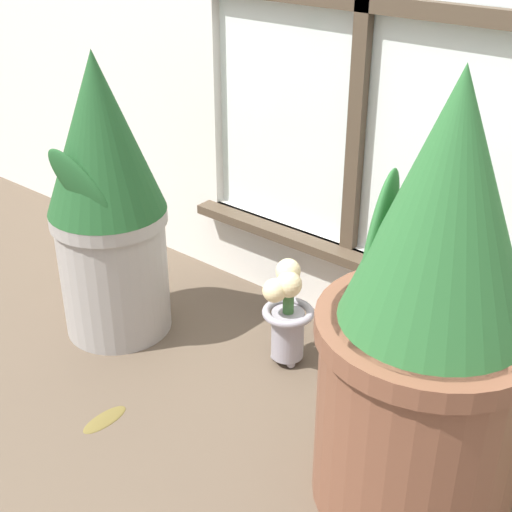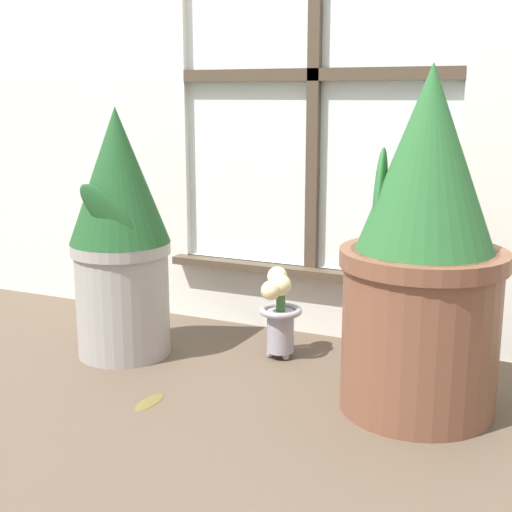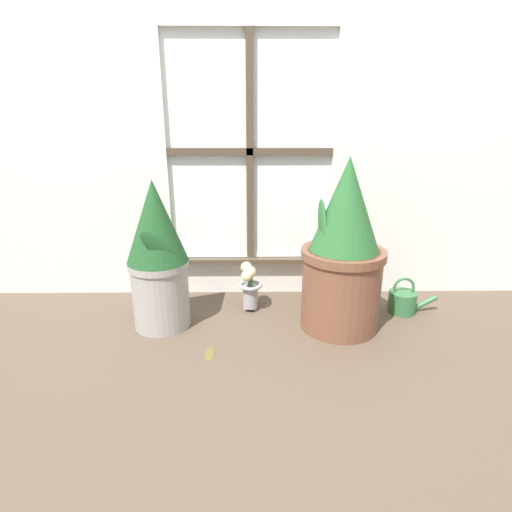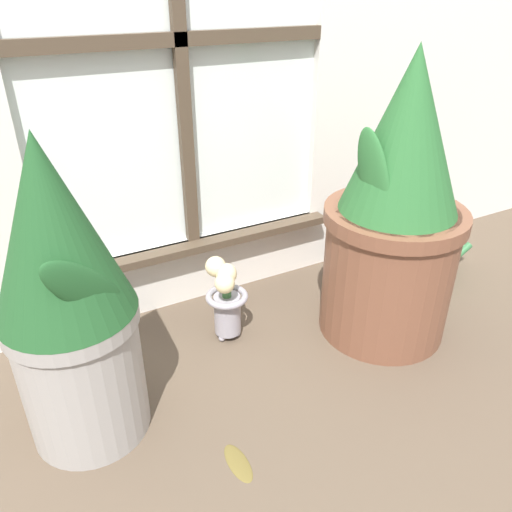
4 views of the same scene
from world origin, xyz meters
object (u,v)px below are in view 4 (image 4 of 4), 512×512
object	(u,v)px
potted_plant_right	(395,215)
flower_vase	(225,297)
potted_plant_left	(67,298)
watering_can	(434,260)

from	to	relation	value
potted_plant_right	flower_vase	bearing A→B (deg)	157.71
potted_plant_left	watering_can	world-z (taller)	potted_plant_left
flower_vase	watering_can	size ratio (longest dim) A/B	1.04
potted_plant_right	watering_can	size ratio (longest dim) A/B	3.21
potted_plant_left	flower_vase	world-z (taller)	potted_plant_left
potted_plant_right	flower_vase	distance (m)	0.52
potted_plant_right	potted_plant_left	bearing A→B (deg)	178.52
potted_plant_left	flower_vase	size ratio (longest dim) A/B	2.71
flower_vase	watering_can	world-z (taller)	flower_vase
potted_plant_right	flower_vase	xyz separation A→B (m)	(-0.43, 0.18, -0.23)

